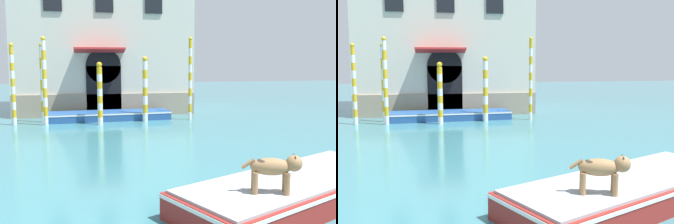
% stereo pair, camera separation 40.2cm
% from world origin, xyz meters
% --- Properties ---
extents(boat_foreground, '(6.73, 4.72, 0.65)m').
position_xyz_m(boat_foreground, '(3.39, 7.20, 0.34)').
color(boat_foreground, maroon).
rests_on(boat_foreground, ground_plane).
extents(dog_on_deck, '(1.20, 0.60, 0.82)m').
position_xyz_m(dog_on_deck, '(2.32, 6.22, 1.18)').
color(dog_on_deck, '#997047').
rests_on(dog_on_deck, boat_foreground).
extents(boat_moored_near_palazzo, '(6.95, 2.26, 0.47)m').
position_xyz_m(boat_moored_near_palazzo, '(-0.19, 21.52, 0.25)').
color(boat_moored_near_palazzo, '#234C8C').
rests_on(boat_moored_near_palazzo, ground_plane).
extents(mooring_pole_0, '(0.23, 0.23, 4.59)m').
position_xyz_m(mooring_pole_0, '(-3.56, 20.17, 2.31)').
color(mooring_pole_0, white).
rests_on(mooring_pole_0, ground_plane).
extents(mooring_pole_1, '(0.28, 0.28, 3.59)m').
position_xyz_m(mooring_pole_1, '(1.71, 20.44, 1.82)').
color(mooring_pole_1, white).
rests_on(mooring_pole_1, ground_plane).
extents(mooring_pole_2, '(0.21, 0.21, 4.26)m').
position_xyz_m(mooring_pole_2, '(-5.18, 20.55, 2.15)').
color(mooring_pole_2, white).
rests_on(mooring_pole_2, ground_plane).
extents(mooring_pole_3, '(0.28, 0.28, 3.29)m').
position_xyz_m(mooring_pole_3, '(-0.77, 19.86, 1.67)').
color(mooring_pole_3, white).
rests_on(mooring_pole_3, ground_plane).
extents(mooring_pole_4, '(0.19, 0.19, 4.67)m').
position_xyz_m(mooring_pole_4, '(4.30, 20.54, 2.35)').
color(mooring_pole_4, white).
rests_on(mooring_pole_4, ground_plane).
extents(mooring_pole_5, '(0.27, 0.27, 4.33)m').
position_xyz_m(mooring_pole_5, '(-3.76, 21.22, 2.18)').
color(mooring_pole_5, white).
rests_on(mooring_pole_5, ground_plane).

